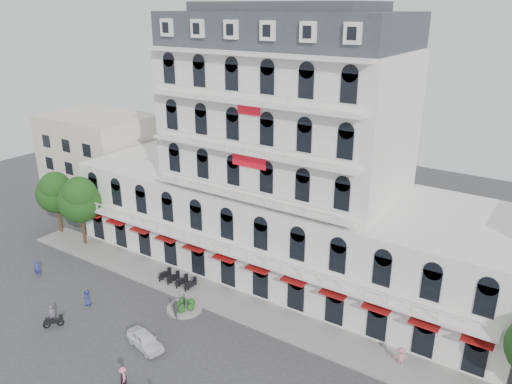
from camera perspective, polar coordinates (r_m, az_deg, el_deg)
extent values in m
plane|color=#38383A|center=(41.08, -10.65, -18.21)|extent=(120.00, 120.00, 0.00)
cube|color=gray|center=(46.50, -2.80, -12.58)|extent=(53.00, 4.00, 0.16)
cube|color=silver|center=(50.97, 3.14, -3.78)|extent=(45.00, 14.00, 9.00)
cube|color=silver|center=(47.51, 3.39, 8.40)|extent=(22.00, 12.00, 13.00)
cube|color=#2D3035|center=(46.49, 3.61, 18.08)|extent=(21.56, 11.76, 3.00)
cube|color=#2D3035|center=(46.45, 3.66, 20.42)|extent=(15.84, 8.64, 0.80)
cube|color=maroon|center=(45.78, -1.75, -8.15)|extent=(40.50, 1.00, 0.15)
cube|color=#B70B18|center=(43.13, -0.82, 3.73)|extent=(3.50, 0.10, 1.40)
cube|color=beige|center=(70.76, -17.35, 3.63)|extent=(14.00, 10.00, 12.00)
cylinder|color=gray|center=(46.17, -8.15, -13.00)|extent=(3.20, 3.20, 0.24)
cylinder|color=black|center=(45.75, -8.20, -12.18)|extent=(0.08, 0.08, 1.40)
sphere|color=#20521B|center=(45.59, -7.49, -12.94)|extent=(0.70, 0.70, 0.70)
sphere|color=#20521B|center=(46.28, -7.40, -12.38)|extent=(0.70, 0.70, 0.70)
sphere|color=#20521B|center=(46.57, -8.35, -12.20)|extent=(0.70, 0.70, 0.70)
sphere|color=#20521B|center=(46.08, -9.05, -12.63)|extent=(0.70, 0.70, 0.70)
sphere|color=#20521B|center=(45.47, -8.55, -13.10)|extent=(0.70, 0.70, 0.70)
cylinder|color=#382314|center=(63.54, -21.53, -2.88)|extent=(0.36, 0.36, 3.52)
sphere|color=#143711|center=(62.41, -21.91, -0.18)|extent=(4.48, 4.48, 4.48)
sphere|color=#143711|center=(61.52, -21.99, 0.55)|extent=(3.52, 3.52, 3.52)
sphere|color=#143711|center=(62.68, -21.97, 0.52)|extent=(3.20, 3.20, 3.20)
cylinder|color=#382314|center=(59.42, -19.11, -4.06)|extent=(0.36, 0.36, 3.74)
sphere|color=#143711|center=(58.15, -19.49, -1.01)|extent=(4.76, 4.76, 4.76)
sphere|color=#143711|center=(57.23, -19.55, -0.18)|extent=(3.74, 3.74, 3.74)
sphere|color=#143711|center=(58.39, -19.58, -0.22)|extent=(3.40, 3.40, 3.40)
imported|color=white|center=(42.10, -12.56, -16.18)|extent=(4.01, 2.33, 1.28)
cube|color=black|center=(46.60, -22.17, -13.51)|extent=(1.19, 1.40, 0.35)
torus|color=black|center=(46.69, -21.43, -13.73)|extent=(0.46, 0.55, 0.60)
torus|color=black|center=(46.81, -22.81, -13.85)|extent=(0.46, 0.55, 0.60)
imported|color=slate|center=(46.24, -22.28, -12.81)|extent=(0.65, 0.68, 1.57)
cube|color=black|center=(38.67, -14.86, -20.42)|extent=(1.35, 1.27, 0.35)
torus|color=black|center=(39.26, -14.82, -20.20)|extent=(0.53, 0.49, 0.60)
imported|color=pink|center=(38.26, -14.95, -19.70)|extent=(1.08, 1.05, 1.48)
imported|color=navy|center=(48.42, -18.74, -11.36)|extent=(0.81, 0.58, 1.54)
imported|color=#5A5860|center=(44.67, -9.15, -13.12)|extent=(1.15, 0.79, 1.82)
imported|color=#D6718B|center=(40.79, 16.22, -17.62)|extent=(1.20, 0.97, 1.62)
imported|color=navy|center=(54.72, -23.73, -8.01)|extent=(0.79, 0.78, 1.84)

